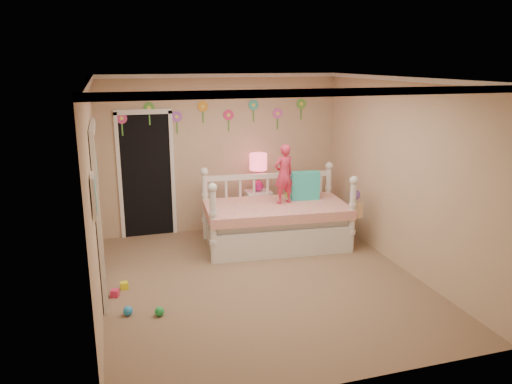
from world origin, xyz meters
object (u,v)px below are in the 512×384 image
object	(u,v)px
daybed	(276,208)
table_lamp	(258,166)
nightstand	(258,211)
child	(284,174)

from	to	relation	value
daybed	table_lamp	bearing A→B (deg)	100.04
daybed	nightstand	bearing A→B (deg)	100.04
child	nightstand	size ratio (longest dim) A/B	1.32
daybed	child	bearing A→B (deg)	18.61
child	table_lamp	xyz separation A→B (m)	(-0.20, 0.69, -0.01)
child	nightstand	xyz separation A→B (m)	(-0.20, 0.69, -0.78)
nightstand	child	bearing A→B (deg)	-72.72
daybed	nightstand	world-z (taller)	daybed
daybed	table_lamp	distance (m)	0.89
daybed	nightstand	size ratio (longest dim) A/B	3.16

